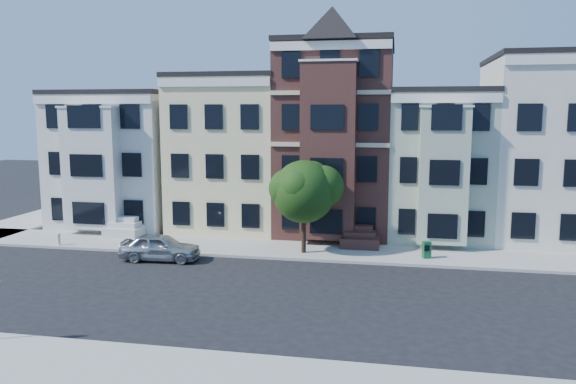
% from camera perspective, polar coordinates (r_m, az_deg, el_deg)
% --- Properties ---
extents(ground, '(120.00, 120.00, 0.00)m').
position_cam_1_polar(ground, '(24.32, 1.22, -10.80)').
color(ground, black).
extents(far_sidewalk, '(60.00, 4.00, 0.15)m').
position_cam_1_polar(far_sidewalk, '(31.89, 3.65, -6.07)').
color(far_sidewalk, '#9E9B93').
rests_on(far_sidewalk, ground).
extents(house_white, '(8.00, 9.00, 9.00)m').
position_cam_1_polar(house_white, '(41.82, -15.96, 3.17)').
color(house_white, silver).
rests_on(house_white, ground).
extents(house_yellow, '(7.00, 9.00, 10.00)m').
position_cam_1_polar(house_yellow, '(38.84, -5.37, 3.83)').
color(house_yellow, beige).
rests_on(house_yellow, ground).
extents(house_brown, '(7.00, 9.00, 12.00)m').
position_cam_1_polar(house_brown, '(37.42, 5.00, 5.21)').
color(house_brown, '#42221D').
rests_on(house_brown, ground).
extents(house_green, '(6.00, 9.00, 9.00)m').
position_cam_1_polar(house_green, '(37.43, 14.93, 2.66)').
color(house_green, '#A0AF96').
rests_on(house_green, ground).
extents(house_cream, '(8.00, 9.00, 11.00)m').
position_cam_1_polar(house_cream, '(38.49, 25.45, 3.79)').
color(house_cream, silver).
rests_on(house_cream, ground).
extents(street_tree, '(5.67, 5.67, 6.35)m').
position_cam_1_polar(street_tree, '(30.75, 1.62, -0.41)').
color(street_tree, '#214612').
rests_on(street_tree, far_sidewalk).
extents(parked_car, '(4.38, 2.02, 1.45)m').
position_cam_1_polar(parked_car, '(30.91, -12.85, -5.47)').
color(parked_car, '#A7ABB0').
rests_on(parked_car, ground).
extents(newspaper_box, '(0.50, 0.47, 0.90)m').
position_cam_1_polar(newspaper_box, '(30.97, 13.90, -5.73)').
color(newspaper_box, '#17582C').
rests_on(newspaper_box, far_sidewalk).
extents(fire_hydrant, '(0.27, 0.27, 0.58)m').
position_cam_1_polar(fire_hydrant, '(35.58, -22.25, -4.57)').
color(fire_hydrant, silver).
rests_on(fire_hydrant, far_sidewalk).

